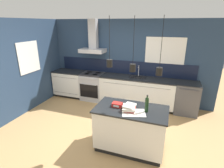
% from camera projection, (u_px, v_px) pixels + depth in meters
% --- Properties ---
extents(ground_plane, '(16.00, 16.00, 0.00)m').
position_uv_depth(ground_plane, '(100.00, 131.00, 4.25)').
color(ground_plane, tan).
rests_on(ground_plane, ground).
extents(wall_back, '(5.60, 2.49, 2.60)m').
position_uv_depth(wall_back, '(122.00, 60.00, 5.59)').
color(wall_back, navy).
rests_on(wall_back, ground_plane).
extents(wall_left, '(0.08, 3.80, 2.60)m').
position_uv_depth(wall_left, '(33.00, 65.00, 5.19)').
color(wall_left, navy).
rests_on(wall_left, ground_plane).
extents(counter_run_left, '(1.05, 0.64, 0.91)m').
position_uv_depth(counter_run_left, '(70.00, 83.00, 6.18)').
color(counter_run_left, black).
rests_on(counter_run_left, ground_plane).
extents(counter_run_sink, '(2.27, 0.64, 1.25)m').
position_uv_depth(counter_run_sink, '(137.00, 91.00, 5.44)').
color(counter_run_sink, black).
rests_on(counter_run_sink, ground_plane).
extents(oven_range, '(0.73, 0.66, 0.91)m').
position_uv_depth(oven_range, '(93.00, 86.00, 5.90)').
color(oven_range, '#B5B5BA').
rests_on(oven_range, ground_plane).
extents(dishwasher, '(0.63, 0.65, 0.91)m').
position_uv_depth(dishwasher, '(186.00, 98.00, 4.99)').
color(dishwasher, '#4C4C51').
rests_on(dishwasher, ground_plane).
extents(kitchen_island, '(1.41, 0.77, 0.91)m').
position_uv_depth(kitchen_island, '(130.00, 129.00, 3.53)').
color(kitchen_island, black).
rests_on(kitchen_island, ground_plane).
extents(bottle_on_island, '(0.07, 0.07, 0.34)m').
position_uv_depth(bottle_on_island, '(147.00, 105.00, 3.22)').
color(bottle_on_island, '#193319').
rests_on(bottle_on_island, kitchen_island).
extents(book_stack, '(0.29, 0.33, 0.11)m').
position_uv_depth(book_stack, '(129.00, 108.00, 3.30)').
color(book_stack, '#B2332D').
rests_on(book_stack, kitchen_island).
extents(red_supply_box, '(0.19, 0.14, 0.08)m').
position_uv_depth(red_supply_box, '(117.00, 105.00, 3.45)').
color(red_supply_box, red).
rests_on(red_supply_box, kitchen_island).
extents(paper_pile, '(0.50, 0.42, 0.01)m').
position_uv_depth(paper_pile, '(134.00, 113.00, 3.22)').
color(paper_pile, silver).
rests_on(paper_pile, kitchen_island).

